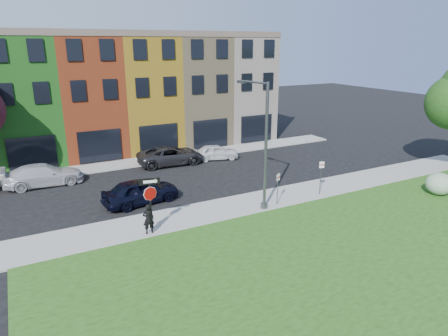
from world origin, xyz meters
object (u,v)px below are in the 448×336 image
stop_sign (150,194)px  street_lamp (263,147)px  sedan_near (141,191)px  man (149,219)px

stop_sign → street_lamp: 7.03m
street_lamp → stop_sign: bearing=169.7°
sedan_near → street_lamp: bearing=-132.5°
sedan_near → street_lamp: 8.01m
stop_sign → street_lamp: street_lamp is taller
stop_sign → man: 1.32m
sedan_near → stop_sign: bearing=162.6°
stop_sign → man: bearing=-173.9°
man → street_lamp: (6.99, 0.22, 2.92)m
man → stop_sign: bearing=177.1°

